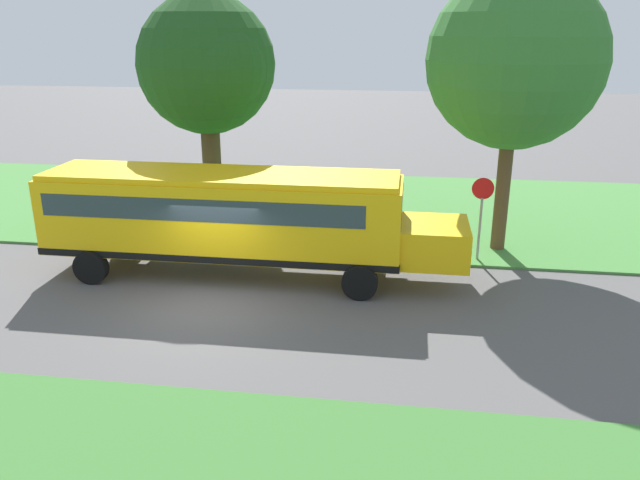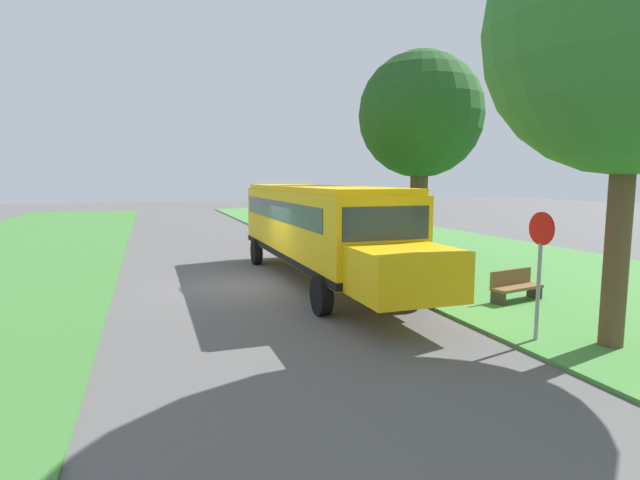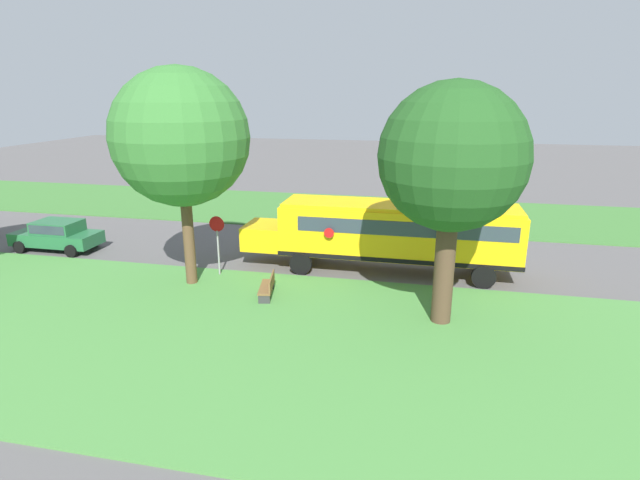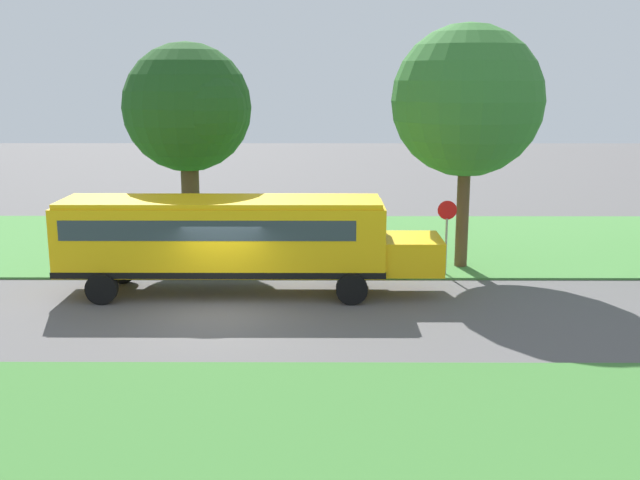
% 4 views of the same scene
% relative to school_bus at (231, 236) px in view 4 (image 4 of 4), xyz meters
% --- Properties ---
extents(ground_plane, '(120.00, 120.00, 0.00)m').
position_rel_school_bus_xyz_m(ground_plane, '(2.35, -0.13, -1.92)').
color(ground_plane, '#565454').
extents(grass_verge, '(12.00, 80.00, 0.08)m').
position_rel_school_bus_xyz_m(grass_verge, '(-7.65, -0.13, -1.88)').
color(grass_verge, '#47843D').
rests_on(grass_verge, ground).
extents(grass_far_side, '(10.00, 80.00, 0.07)m').
position_rel_school_bus_xyz_m(grass_far_side, '(11.35, -0.13, -1.89)').
color(grass_far_side, '#3D7533').
rests_on(grass_far_side, ground).
extents(school_bus, '(2.84, 12.42, 3.16)m').
position_rel_school_bus_xyz_m(school_bus, '(0.00, 0.00, 0.00)').
color(school_bus, yellow).
rests_on(school_bus, ground).
extents(oak_tree_beside_bus, '(4.89, 4.89, 8.33)m').
position_rel_school_bus_xyz_m(oak_tree_beside_bus, '(-4.82, -2.01, 3.90)').
color(oak_tree_beside_bus, '#4C3826').
rests_on(oak_tree_beside_bus, ground).
extents(oak_tree_roadside_mid, '(5.46, 5.46, 8.92)m').
position_rel_school_bus_xyz_m(oak_tree_roadside_mid, '(-3.41, 8.18, 4.27)').
color(oak_tree_roadside_mid, brown).
rests_on(oak_tree_roadside_mid, ground).
extents(stop_sign, '(0.08, 0.68, 2.74)m').
position_rel_school_bus_xyz_m(stop_sign, '(-2.25, 7.41, -0.19)').
color(stop_sign, gray).
rests_on(stop_sign, ground).
extents(park_bench, '(1.67, 0.80, 0.92)m').
position_rel_school_bus_xyz_m(park_bench, '(-4.15, 4.53, -1.45)').
color(park_bench, brown).
rests_on(park_bench, ground).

